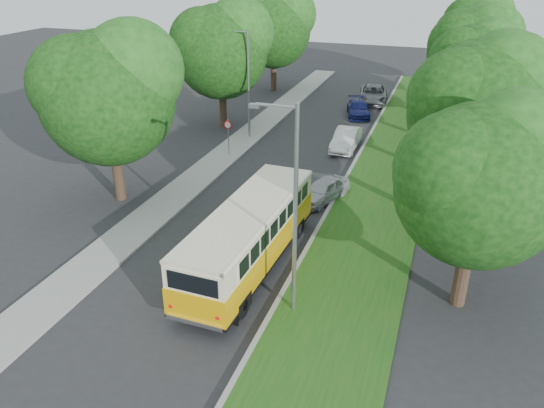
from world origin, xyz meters
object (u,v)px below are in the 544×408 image
(car_white, at_px, (346,139))
(car_grey, at_px, (373,94))
(car_silver, at_px, (323,190))
(car_blue, at_px, (358,109))
(vintage_bus, at_px, (249,238))
(lamppost_far, at_px, (247,81))
(lamppost_near, at_px, (293,207))

(car_white, height_order, car_grey, car_grey)
(car_silver, height_order, car_white, car_white)
(car_white, bearing_deg, car_blue, 95.10)
(vintage_bus, bearing_deg, car_silver, 82.19)
(lamppost_far, xyz_separation_m, car_white, (7.19, -0.13, -3.42))
(lamppost_near, height_order, car_white, lamppost_near)
(lamppost_far, distance_m, car_white, 7.96)
(car_white, bearing_deg, vintage_bus, -92.61)
(lamppost_far, relative_size, car_grey, 1.43)
(lamppost_far, relative_size, car_white, 1.79)
(lamppost_far, bearing_deg, lamppost_near, -64.29)
(vintage_bus, height_order, car_grey, vintage_bus)
(lamppost_near, distance_m, car_white, 18.81)
(lamppost_far, relative_size, car_silver, 2.08)
(lamppost_near, height_order, car_blue, lamppost_near)
(vintage_bus, distance_m, car_white, 16.09)
(car_silver, relative_size, car_white, 0.86)
(lamppost_far, distance_m, vintage_bus, 17.59)
(vintage_bus, relative_size, car_blue, 2.31)
(vintage_bus, distance_m, car_silver, 7.70)
(car_blue, relative_size, car_grey, 0.81)
(car_silver, xyz_separation_m, car_blue, (-1.18, 16.67, -0.00))
(car_blue, xyz_separation_m, car_grey, (0.46, 4.63, 0.11))
(lamppost_far, xyz_separation_m, car_grey, (6.98, 12.65, -3.39))
(car_blue, bearing_deg, lamppost_far, -143.71)
(car_blue, bearing_deg, car_white, -99.92)
(vintage_bus, xyz_separation_m, car_blue, (0.16, 24.21, -0.84))
(lamppost_near, relative_size, car_blue, 1.89)
(lamppost_near, height_order, car_silver, lamppost_near)
(lamppost_near, xyz_separation_m, car_silver, (-1.21, 9.86, -3.75))
(car_blue, bearing_deg, vintage_bus, -105.03)
(car_white, xyz_separation_m, car_grey, (-0.21, 12.79, 0.04))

